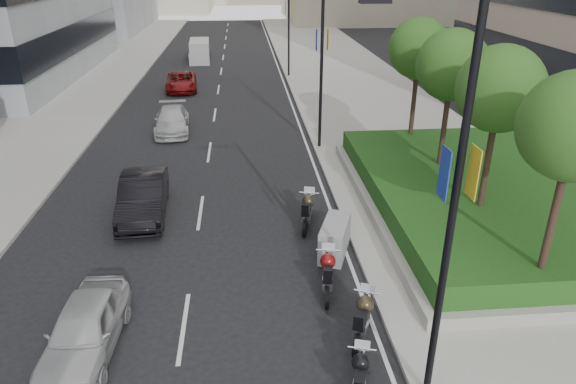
{
  "coord_description": "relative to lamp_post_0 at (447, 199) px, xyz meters",
  "views": [
    {
      "loc": [
        0.36,
        -7.48,
        9.24
      ],
      "look_at": [
        1.76,
        8.27,
        2.0
      ],
      "focal_mm": 32.0,
      "sensor_mm": 36.0,
      "label": 1
    }
  ],
  "objects": [
    {
      "name": "sidewalk_right",
      "position": [
        4.86,
        29.0,
        -4.99
      ],
      "size": [
        10.0,
        100.0,
        0.15
      ],
      "primitive_type": "cube",
      "color": "#9E9B93",
      "rests_on": "ground"
    },
    {
      "name": "sidewalk_left",
      "position": [
        -16.14,
        29.0,
        -4.99
      ],
      "size": [
        8.0,
        100.0,
        0.15
      ],
      "primitive_type": "cube",
      "color": "#9E9B93",
      "rests_on": "ground"
    },
    {
      "name": "lane_edge",
      "position": [
        -0.44,
        29.0,
        -5.06
      ],
      "size": [
        0.12,
        100.0,
        0.01
      ],
      "primitive_type": "cube",
      "color": "silver",
      "rests_on": "ground"
    },
    {
      "name": "lane_centre",
      "position": [
        -5.64,
        29.0,
        -5.06
      ],
      "size": [
        0.12,
        100.0,
        0.01
      ],
      "primitive_type": "cube",
      "color": "silver",
      "rests_on": "ground"
    },
    {
      "name": "planter",
      "position": [
        5.86,
        9.0,
        -4.72
      ],
      "size": [
        10.0,
        14.0,
        0.4
      ],
      "primitive_type": "cube",
      "color": "#9B9990",
      "rests_on": "sidewalk_right"
    },
    {
      "name": "hedge",
      "position": [
        5.86,
        9.0,
        -4.12
      ],
      "size": [
        9.4,
        13.4,
        0.8
      ],
      "primitive_type": "cube",
      "color": "#134515",
      "rests_on": "planter"
    },
    {
      "name": "tree_0",
      "position": [
        4.36,
        3.0,
        0.36
      ],
      "size": [
        2.8,
        2.8,
        6.3
      ],
      "color": "#332319",
      "rests_on": "planter"
    },
    {
      "name": "tree_1",
      "position": [
        4.36,
        7.0,
        0.36
      ],
      "size": [
        2.8,
        2.8,
        6.3
      ],
      "color": "#332319",
      "rests_on": "planter"
    },
    {
      "name": "tree_2",
      "position": [
        4.36,
        11.0,
        0.36
      ],
      "size": [
        2.8,
        2.8,
        6.3
      ],
      "color": "#332319",
      "rests_on": "planter"
    },
    {
      "name": "tree_3",
      "position": [
        4.36,
        15.0,
        0.36
      ],
      "size": [
        2.8,
        2.8,
        6.3
      ],
      "color": "#332319",
      "rests_on": "planter"
    },
    {
      "name": "lamp_post_0",
      "position": [
        0.0,
        0.0,
        0.0
      ],
      "size": [
        2.34,
        0.45,
        9.0
      ],
      "color": "black",
      "rests_on": "ground"
    },
    {
      "name": "lamp_post_1",
      "position": [
        0.0,
        17.0,
        0.0
      ],
      "size": [
        2.34,
        0.45,
        9.0
      ],
      "color": "black",
      "rests_on": "ground"
    },
    {
      "name": "lamp_post_2",
      "position": [
        0.0,
        35.0,
        0.0
      ],
      "size": [
        2.34,
        0.45,
        9.0
      ],
      "color": "black",
      "rests_on": "ground"
    },
    {
      "name": "motorcycle_2",
      "position": [
        -1.37,
        0.2,
        -4.53
      ],
      "size": [
        0.79,
        1.95,
        1.0
      ],
      "rotation": [
        0.0,
        0.0,
        1.29
      ],
      "color": "black",
      "rests_on": "ground"
    },
    {
      "name": "motorcycle_3",
      "position": [
        -0.84,
        2.24,
        -4.49
      ],
      "size": [
        1.03,
        2.04,
        1.08
      ],
      "rotation": [
        0.0,
        0.0,
        1.17
      ],
      "color": "black",
      "rests_on": "ground"
    },
    {
      "name": "motorcycle_4",
      "position": [
        -1.44,
        4.38,
        -4.47
      ],
      "size": [
        0.74,
        2.22,
        1.11
      ],
      "rotation": [
        0.0,
        0.0,
        1.41
      ],
      "color": "black",
      "rests_on": "ground"
    },
    {
      "name": "motorcycle_5",
      "position": [
        -0.87,
        6.43,
        -4.47
      ],
      "size": [
        1.4,
        2.1,
        1.18
      ],
      "rotation": [
        0.0,
        0.0,
        1.23
      ],
      "color": "black",
      "rests_on": "ground"
    },
    {
      "name": "motorcycle_6",
      "position": [
        -1.53,
        8.57,
        -4.46
      ],
      "size": [
        0.83,
        2.23,
        1.13
      ],
      "rotation": [
        0.0,
        0.0,
        1.33
      ],
      "color": "black",
      "rests_on": "ground"
    },
    {
      "name": "car_a",
      "position": [
        -8.0,
        2.3,
        -4.38
      ],
      "size": [
        1.78,
        4.07,
        1.36
      ],
      "primitive_type": "imported",
      "rotation": [
        0.0,
        0.0,
        -0.04
      ],
      "color": "#B8B8BA",
      "rests_on": "ground"
    },
    {
      "name": "car_b",
      "position": [
        -7.79,
        9.99,
        -4.28
      ],
      "size": [
        1.99,
        4.88,
        1.57
      ],
      "primitive_type": "imported",
      "rotation": [
        0.0,
        0.0,
        0.07
      ],
      "color": "black",
      "rests_on": "ground"
    },
    {
      "name": "car_c",
      "position": [
        -7.92,
        20.67,
        -4.39
      ],
      "size": [
        2.25,
        4.79,
        1.35
      ],
      "primitive_type": "imported",
      "rotation": [
        0.0,
        0.0,
        0.08
      ],
      "color": "#B5B5B8",
      "rests_on": "ground"
    },
    {
      "name": "car_d",
      "position": [
        -8.4,
        30.99,
        -4.4
      ],
      "size": [
        2.59,
        4.97,
        1.34
      ],
      "primitive_type": "imported",
      "rotation": [
        0.0,
        0.0,
        0.08
      ],
      "color": "maroon",
      "rests_on": "ground"
    },
    {
      "name": "delivery_van",
      "position": [
        -7.79,
        42.79,
        -4.13
      ],
      "size": [
        2.03,
        4.83,
        1.99
      ],
      "rotation": [
        0.0,
        0.0,
        0.05
      ],
      "color": "#ADAEAF",
      "rests_on": "ground"
    }
  ]
}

